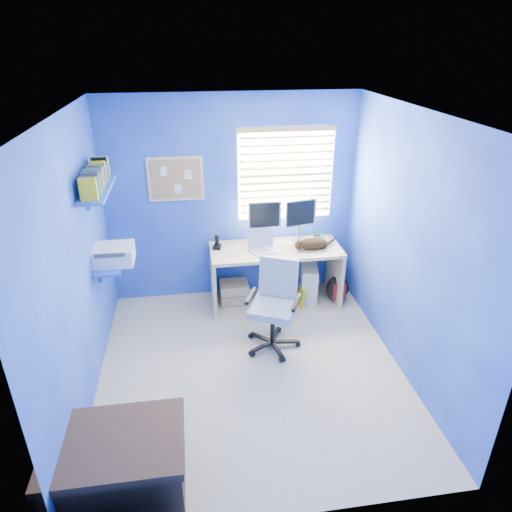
{
  "coord_description": "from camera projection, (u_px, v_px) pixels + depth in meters",
  "views": [
    {
      "loc": [
        -0.49,
        -3.62,
        3.05
      ],
      "look_at": [
        0.15,
        0.65,
        0.95
      ],
      "focal_mm": 32.0,
      "sensor_mm": 36.0,
      "label": 1
    }
  ],
  "objects": [
    {
      "name": "ceiling",
      "position": [
        249.0,
        114.0,
        3.53
      ],
      "size": [
        3.0,
        3.2,
        0.0
      ],
      "primitive_type": "cube",
      "color": "white",
      "rests_on": "wall_back"
    },
    {
      "name": "phone",
      "position": [
        217.0,
        242.0,
        5.44
      ],
      "size": [
        0.12,
        0.13,
        0.17
      ],
      "primitive_type": "cube",
      "rotation": [
        0.0,
        0.0,
        -0.26
      ],
      "color": "black",
      "rests_on": "desk"
    },
    {
      "name": "corkboard",
      "position": [
        176.0,
        179.0,
        5.26
      ],
      "size": [
        0.64,
        0.02,
        0.52
      ],
      "color": "tan",
      "rests_on": "ground"
    },
    {
      "name": "backpack",
      "position": [
        337.0,
        288.0,
        5.75
      ],
      "size": [
        0.29,
        0.22,
        0.34
      ],
      "primitive_type": "ellipsoid",
      "rotation": [
        0.0,
        0.0,
        -0.01
      ],
      "color": "black",
      "rests_on": "floor"
    },
    {
      "name": "window_blinds",
      "position": [
        286.0,
        175.0,
        5.43
      ],
      "size": [
        1.15,
        0.05,
        1.1
      ],
      "color": "white",
      "rests_on": "ground"
    },
    {
      "name": "wall_shelves",
      "position": [
        104.0,
        217.0,
        4.48
      ],
      "size": [
        0.42,
        0.9,
        1.05
      ],
      "color": "blue",
      "rests_on": "ground"
    },
    {
      "name": "cd_spindle",
      "position": [
        319.0,
        237.0,
        5.68
      ],
      "size": [
        0.13,
        0.13,
        0.07
      ],
      "primitive_type": "cylinder",
      "color": "silver",
      "rests_on": "desk"
    },
    {
      "name": "monitor_left",
      "position": [
        264.0,
        222.0,
        5.52
      ],
      "size": [
        0.4,
        0.12,
        0.54
      ],
      "primitive_type": "cube",
      "rotation": [
        0.0,
        0.0,
        0.01
      ],
      "color": "silver",
      "rests_on": "desk"
    },
    {
      "name": "drawer_boxes",
      "position": [
        234.0,
        292.0,
        5.74
      ],
      "size": [
        0.35,
        0.28,
        0.27
      ],
      "primitive_type": "cube",
      "color": "tan",
      "rests_on": "floor"
    },
    {
      "name": "mug",
      "position": [
        317.0,
        236.0,
        5.68
      ],
      "size": [
        0.1,
        0.09,
        0.1
      ],
      "primitive_type": "imported",
      "color": "#156F45",
      "rests_on": "desk"
    },
    {
      "name": "yellow_book",
      "position": [
        302.0,
        298.0,
        5.64
      ],
      "size": [
        0.03,
        0.17,
        0.24
      ],
      "primitive_type": "cube",
      "color": "yellow",
      "rests_on": "floor"
    },
    {
      "name": "floor",
      "position": [
        251.0,
        369.0,
        4.62
      ],
      "size": [
        3.0,
        3.2,
        0.0
      ],
      "primitive_type": "cube",
      "color": "beige",
      "rests_on": "ground"
    },
    {
      "name": "bed_corner",
      "position": [
        118.0,
        463.0,
        3.34
      ],
      "size": [
        0.95,
        0.68,
        0.46
      ],
      "primitive_type": "cube",
      "color": "brown",
      "rests_on": "floor"
    },
    {
      "name": "cat",
      "position": [
        313.0,
        244.0,
        5.44
      ],
      "size": [
        0.39,
        0.25,
        0.13
      ],
      "primitive_type": "ellipsoid",
      "rotation": [
        0.0,
        0.0,
        0.2
      ],
      "color": "black",
      "rests_on": "desk"
    },
    {
      "name": "monitor_right",
      "position": [
        300.0,
        220.0,
        5.57
      ],
      "size": [
        0.42,
        0.19,
        0.54
      ],
      "primitive_type": "cube",
      "rotation": [
        0.0,
        0.0,
        0.18
      ],
      "color": "silver",
      "rests_on": "desk"
    },
    {
      "name": "office_chair",
      "position": [
        274.0,
        316.0,
        4.85
      ],
      "size": [
        0.74,
        0.74,
        0.96
      ],
      "color": "black",
      "rests_on": "floor"
    },
    {
      "name": "desk",
      "position": [
        275.0,
        275.0,
        5.64
      ],
      "size": [
        1.57,
        0.65,
        0.74
      ],
      "primitive_type": "cube",
      "color": "tan",
      "rests_on": "floor"
    },
    {
      "name": "wall_front",
      "position": [
        288.0,
        378.0,
        2.65
      ],
      "size": [
        3.0,
        0.01,
        2.5
      ],
      "primitive_type": "cube",
      "color": "#1F38BA",
      "rests_on": "ground"
    },
    {
      "name": "wall_back",
      "position": [
        232.0,
        200.0,
        5.5
      ],
      "size": [
        3.0,
        0.01,
        2.5
      ],
      "primitive_type": "cube",
      "color": "#1F38BA",
      "rests_on": "ground"
    },
    {
      "name": "laptop",
      "position": [
        265.0,
        243.0,
        5.36
      ],
      "size": [
        0.39,
        0.35,
        0.22
      ],
      "primitive_type": "cube",
      "rotation": [
        0.0,
        0.0,
        0.3
      ],
      "color": "silver",
      "rests_on": "desk"
    },
    {
      "name": "wall_right",
      "position": [
        408.0,
        248.0,
        4.28
      ],
      "size": [
        0.01,
        3.2,
        2.5
      ],
      "primitive_type": "cube",
      "color": "#1F38BA",
      "rests_on": "ground"
    },
    {
      "name": "wall_left",
      "position": [
        76.0,
        270.0,
        3.88
      ],
      "size": [
        0.01,
        3.2,
        2.5
      ],
      "primitive_type": "cube",
      "color": "#1F38BA",
      "rests_on": "ground"
    },
    {
      "name": "tower_pc",
      "position": [
        309.0,
        282.0,
        5.79
      ],
      "size": [
        0.27,
        0.47,
        0.45
      ],
      "primitive_type": "cube",
      "rotation": [
        0.0,
        0.0,
        -0.19
      ],
      "color": "beige",
      "rests_on": "floor"
    }
  ]
}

